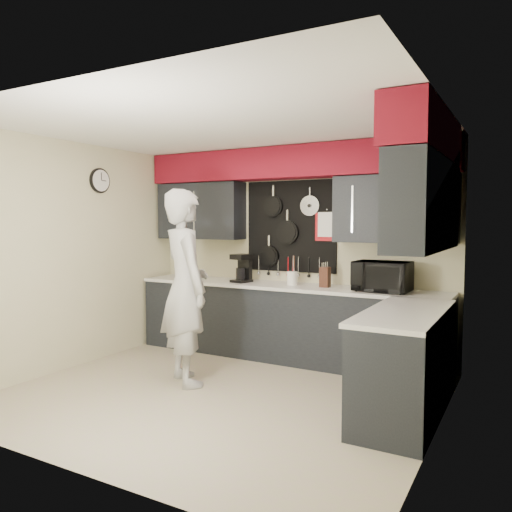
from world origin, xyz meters
The scene contains 10 objects.
ground centered at (0.00, 0.00, 0.00)m, with size 4.00×4.00×0.00m, color tan.
back_wall_assembly centered at (0.01, 1.60, 2.01)m, with size 4.00×0.36×2.60m.
right_wall_assembly centered at (1.85, 0.26, 1.94)m, with size 0.36×3.50×2.60m.
left_wall_assembly centered at (-1.99, 0.02, 1.33)m, with size 0.05×3.50×2.60m.
base_cabinets centered at (0.49, 1.13, 0.46)m, with size 3.95×2.20×0.92m.
microwave centered at (1.20, 1.43, 1.08)m, with size 0.60×0.40×0.33m, color black.
knife_block centered at (0.52, 1.45, 1.04)m, with size 0.11×0.11×0.24m, color #361D11.
utensil_crock centered at (0.10, 1.45, 1.00)m, with size 0.13×0.13×0.16m, color white.
coffee_maker centered at (-0.57, 1.42, 1.10)m, with size 0.23×0.27×0.36m.
person centered at (-0.51, 0.13, 1.01)m, with size 0.74×0.48×2.02m, color #A4A4A2.
Camera 1 is at (2.62, -4.00, 1.69)m, focal length 35.00 mm.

